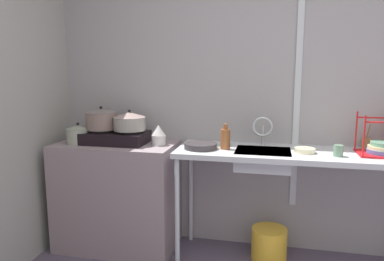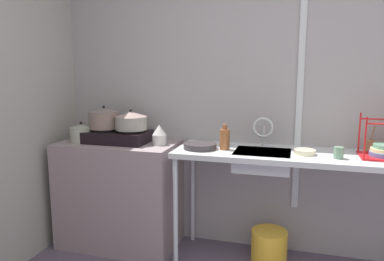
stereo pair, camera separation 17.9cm
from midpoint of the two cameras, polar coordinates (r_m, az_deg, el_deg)
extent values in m
cube|color=#9C999A|center=(3.10, 12.74, 5.17)|extent=(4.68, 0.10, 2.58)
cube|color=silver|center=(3.04, 14.51, 7.46)|extent=(0.05, 0.01, 2.07)
cube|color=gray|center=(3.25, -13.03, -9.76)|extent=(0.99, 0.55, 0.90)
cube|color=silver|center=(2.84, 13.42, -3.55)|extent=(1.73, 0.55, 0.04)
cylinder|color=silver|center=(2.85, -4.16, -12.76)|extent=(0.04, 0.04, 0.86)
cylinder|color=silver|center=(3.28, -1.77, -9.73)|extent=(0.04, 0.04, 0.86)
cube|color=black|center=(3.13, -13.35, -1.07)|extent=(0.52, 0.33, 0.10)
cylinder|color=black|center=(3.17, -15.40, 0.04)|extent=(0.21, 0.21, 0.02)
cylinder|color=black|center=(3.07, -11.30, -0.13)|extent=(0.21, 0.21, 0.02)
cylinder|color=#7E6B61|center=(3.16, -15.46, 1.48)|extent=(0.26, 0.26, 0.14)
cone|color=slate|center=(3.15, -15.53, 3.00)|extent=(0.26, 0.26, 0.03)
sphere|color=black|center=(3.15, -15.55, 3.45)|extent=(0.02, 0.02, 0.02)
cylinder|color=gray|center=(3.06, -11.34, 1.05)|extent=(0.26, 0.26, 0.11)
cone|color=#A38B84|center=(3.05, -11.39, 2.43)|extent=(0.27, 0.27, 0.04)
sphere|color=black|center=(3.04, -11.41, 3.02)|extent=(0.02, 0.02, 0.02)
cylinder|color=#9AA08D|center=(3.20, -18.78, -0.82)|extent=(0.19, 0.19, 0.13)
cone|color=#939E88|center=(3.19, -18.85, 0.52)|extent=(0.19, 0.19, 0.03)
sphere|color=black|center=(3.18, -18.88, 0.97)|extent=(0.02, 0.02, 0.02)
cylinder|color=silver|center=(2.99, -6.92, -1.49)|extent=(0.12, 0.12, 0.08)
cone|color=silver|center=(2.98, -6.95, 0.06)|extent=(0.11, 0.11, 0.08)
cube|color=silver|center=(2.83, 9.14, -4.45)|extent=(0.41, 0.34, 0.14)
cylinder|color=silver|center=(2.99, 9.20, -0.76)|extent=(0.02, 0.02, 0.16)
torus|color=silver|center=(2.91, 9.16, 0.56)|extent=(0.16, 0.02, 0.16)
cylinder|color=#352F32|center=(2.84, -0.45, -2.42)|extent=(0.25, 0.25, 0.04)
cylinder|color=red|center=(2.75, 23.48, -0.92)|extent=(0.01, 0.01, 0.30)
cylinder|color=red|center=(2.99, 22.58, -0.07)|extent=(0.01, 0.01, 0.30)
cylinder|color=red|center=(3.01, 25.73, 1.77)|extent=(0.32, 0.01, 0.01)
cube|color=red|center=(2.93, 25.94, -3.33)|extent=(0.34, 0.27, 0.01)
cylinder|color=#5467A6|center=(2.92, 25.87, -2.94)|extent=(0.21, 0.21, 0.03)
cylinder|color=beige|center=(2.91, 25.91, -2.47)|extent=(0.20, 0.20, 0.03)
cylinder|color=#629679|center=(2.92, 26.16, -1.92)|extent=(0.19, 0.19, 0.03)
cylinder|color=slate|center=(2.75, 20.04, -2.98)|extent=(0.07, 0.07, 0.08)
cylinder|color=beige|center=(2.80, 15.35, -3.01)|extent=(0.15, 0.15, 0.04)
cylinder|color=brown|center=(2.82, 3.38, -1.37)|extent=(0.08, 0.08, 0.15)
cylinder|color=brown|center=(2.80, 3.40, 0.59)|extent=(0.03, 0.03, 0.04)
cylinder|color=#A1744A|center=(3.10, 24.02, -1.87)|extent=(0.08, 0.08, 0.08)
cylinder|color=olive|center=(3.09, 24.11, -0.55)|extent=(0.03, 0.06, 0.17)
cylinder|color=yellow|center=(3.12, 10.20, -16.97)|extent=(0.28, 0.28, 0.26)
camera|label=1|loc=(0.09, -91.77, -0.30)|focal=34.36mm
camera|label=2|loc=(0.09, 88.23, 0.30)|focal=34.36mm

